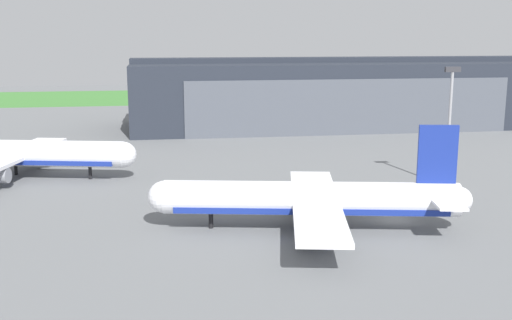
# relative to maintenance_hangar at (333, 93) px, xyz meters

# --- Properties ---
(ground_plane) EXTENTS (440.00, 440.00, 0.00)m
(ground_plane) POSITION_rel_maintenance_hangar_xyz_m (-14.74, -81.38, -8.25)
(ground_plane) COLOR slate
(grass_field_strip) EXTENTS (440.00, 56.00, 0.08)m
(grass_field_strip) POSITION_rel_maintenance_hangar_xyz_m (-14.74, 81.16, -8.21)
(grass_field_strip) COLOR #3F7D35
(grass_field_strip) RESTS_ON ground_plane
(maintenance_hangar) EXTENTS (101.68, 31.11, 17.41)m
(maintenance_hangar) POSITION_rel_maintenance_hangar_xyz_m (0.00, 0.00, 0.00)
(maintenance_hangar) COLOR #232833
(maintenance_hangar) RESTS_ON ground_plane
(airliner_far_left) EXTENTS (38.45, 33.06, 13.52)m
(airliner_far_left) POSITION_rel_maintenance_hangar_xyz_m (-67.11, -49.46, -4.28)
(airliner_far_left) COLOR white
(airliner_far_left) RESTS_ON ground_plane
(airliner_near_left) EXTENTS (38.15, 31.82, 12.84)m
(airliner_near_left) POSITION_rel_maintenance_hangar_xyz_m (-26.43, -83.21, -4.55)
(airliner_near_left) COLOR white
(airliner_near_left) RESTS_ON ground_plane
(apron_light_mast) EXTENTS (2.40, 0.50, 18.39)m
(apron_light_mast) POSITION_rel_maintenance_hangar_xyz_m (-0.26, -65.30, 2.57)
(apron_light_mast) COLOR #99999E
(apron_light_mast) RESTS_ON ground_plane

